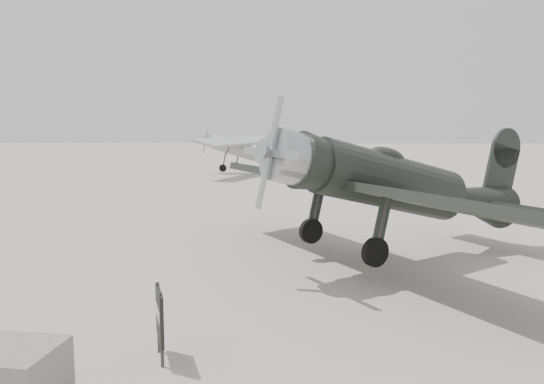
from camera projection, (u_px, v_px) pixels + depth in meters
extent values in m
plane|color=#A59E92|center=(292.00, 241.00, 16.96)|extent=(160.00, 160.00, 0.00)
cylinder|color=black|center=(387.00, 183.00, 13.95)|extent=(4.56, 3.51, 1.42)
cone|color=black|center=(475.00, 175.00, 15.53)|extent=(2.94, 2.48, 1.32)
cylinder|color=#AEB1B3|center=(286.00, 190.00, 12.48)|extent=(1.43, 1.55, 1.26)
cone|color=#AEB1B3|center=(263.00, 192.00, 12.19)|extent=(0.60, 0.67, 0.57)
cube|color=#AEB1B3|center=(266.00, 192.00, 12.23)|extent=(0.15, 0.19, 2.64)
ellipsoid|color=black|center=(382.00, 160.00, 13.77)|extent=(1.31, 1.16, 0.47)
cube|color=black|center=(365.00, 198.00, 13.66)|extent=(8.07, 11.53, 0.22)
cube|color=black|center=(494.00, 172.00, 15.91)|extent=(3.14, 4.23, 0.10)
cube|color=black|center=(499.00, 143.00, 15.87)|extent=(1.10, 0.71, 1.82)
cylinder|color=black|center=(387.00, 265.00, 12.45)|extent=(0.67, 0.49, 0.69)
cylinder|color=black|center=(322.00, 242.00, 14.84)|extent=(0.67, 0.49, 0.69)
cylinder|color=#333333|center=(388.00, 237.00, 12.37)|extent=(0.15, 0.15, 1.42)
cylinder|color=#333333|center=(322.00, 218.00, 14.75)|extent=(0.15, 0.15, 1.42)
cylinder|color=black|center=(499.00, 188.00, 16.09)|extent=(0.23, 0.18, 0.22)
cylinder|color=#9B9EA0|center=(243.00, 150.00, 38.65)|extent=(5.08, 2.76, 1.06)
cone|color=#9B9EA0|center=(286.00, 151.00, 37.35)|extent=(1.97, 1.52, 0.97)
cone|color=#9B9EA0|center=(209.00, 149.00, 39.74)|extent=(0.90, 1.14, 1.00)
cube|color=#9B9EA0|center=(205.00, 149.00, 39.89)|extent=(0.09, 0.14, 2.13)
cube|color=#9B9EA0|center=(238.00, 142.00, 38.72)|extent=(5.46, 10.59, 0.17)
cube|color=#9B9EA0|center=(292.00, 151.00, 37.15)|extent=(1.97, 3.38, 0.08)
cube|color=#9B9EA0|center=(293.00, 142.00, 37.03)|extent=(0.84, 0.38, 1.26)
cylinder|color=black|center=(227.00, 171.00, 38.17)|extent=(0.55, 0.32, 0.54)
cylinder|color=black|center=(240.00, 169.00, 40.11)|extent=(0.55, 0.32, 0.54)
cylinder|color=#333333|center=(227.00, 164.00, 38.10)|extent=(0.11, 0.11, 1.16)
cylinder|color=#333333|center=(240.00, 162.00, 40.04)|extent=(0.11, 0.11, 1.16)
cylinder|color=black|center=(295.00, 156.00, 37.12)|extent=(0.19, 0.12, 0.17)
cylinder|color=#333333|center=(162.00, 330.00, 8.12)|extent=(0.07, 0.07, 1.19)
cylinder|color=#333333|center=(158.00, 318.00, 8.64)|extent=(0.07, 0.07, 1.19)
cube|color=black|center=(160.00, 315.00, 8.37)|extent=(0.32, 0.80, 0.82)
cube|color=beige|center=(158.00, 313.00, 8.35)|extent=(0.22, 0.61, 0.16)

